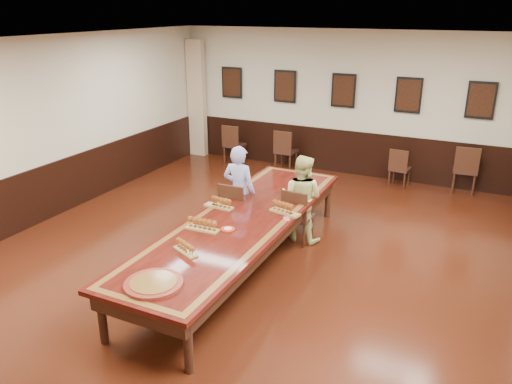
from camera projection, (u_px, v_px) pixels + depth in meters
The scene contains 23 objects.
floor at pixel (242, 265), 7.50m from camera, with size 8.00×10.00×0.02m, color black.
ceiling at pixel (239, 43), 6.37m from camera, with size 8.00×10.00×0.02m, color white.
wall_back at pixel (344, 104), 11.16m from camera, with size 8.00×0.02×3.20m, color beige.
wall_left at pixel (34, 133), 8.57m from camera, with size 0.02×10.00×3.20m, color beige.
chair_man at pixel (237, 209), 8.26m from camera, with size 0.45×0.50×0.97m, color #311C16, non-canonical shape.
chair_woman at pixel (299, 215), 8.09m from camera, with size 0.43×0.47×0.93m, color #311C16, non-canonical shape.
spare_chair_a at pixel (234, 144), 12.23m from camera, with size 0.45×0.49×0.96m, color #311C16, non-canonical shape.
spare_chair_b at pixel (286, 150), 11.70m from camera, with size 0.45×0.49×0.97m, color #311C16, non-canonical shape.
spare_chair_c at pixel (400, 167), 10.62m from camera, with size 0.40×0.43×0.85m, color #311C16, non-canonical shape.
spare_chair_d at pixel (465, 169), 10.27m from camera, with size 0.47×0.51×1.00m, color #311C16, non-canonical shape.
person_man at pixel (239, 191), 8.25m from camera, with size 0.57×0.37×1.55m, color #505FC8.
person_woman at pixel (301, 198), 8.08m from camera, with size 0.72×0.56×1.45m, color #DCDF8B.
pink_phone at pixel (286, 219), 7.22m from camera, with size 0.08×0.15×0.01m, color #CF4577.
curtain at pixel (197, 99), 12.58m from camera, with size 0.45×0.18×2.90m, color tan.
wainscoting at pixel (241, 235), 7.32m from camera, with size 8.00×10.00×1.00m.
conference_table at pixel (241, 228), 7.28m from camera, with size 1.40×5.00×0.76m.
posters at pixel (343, 91), 10.99m from camera, with size 6.14×0.04×0.74m.
flight_a at pixel (220, 203), 7.60m from camera, with size 0.48×0.18×0.18m.
flight_b at pixel (284, 208), 7.40m from camera, with size 0.50×0.25×0.18m.
flight_c at pixel (202, 225), 6.84m from camera, with size 0.48×0.16×0.18m.
flight_d at pixel (185, 248), 6.22m from camera, with size 0.42×0.28×0.15m.
red_plate_grp at pixel (228, 229), 6.87m from camera, with size 0.19×0.19×0.03m.
carved_platter at pixel (154, 284), 5.50m from camera, with size 0.72×0.72×0.05m.
Camera 1 is at (3.08, -5.88, 3.65)m, focal length 35.00 mm.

